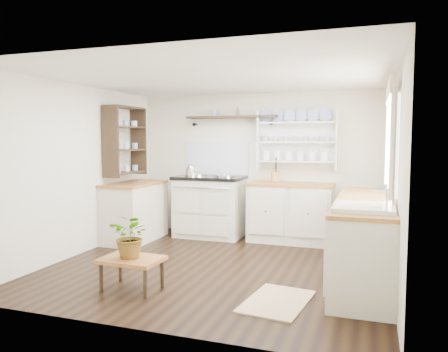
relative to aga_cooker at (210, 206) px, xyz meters
The scene contains 19 objects.
floor 1.79m from the aga_cooker, 65.89° to the right, with size 4.00×3.80×0.01m, color black.
wall_back 1.02m from the aga_cooker, 25.18° to the left, with size 4.00×0.02×2.30m, color silver.
wall_right 3.19m from the aga_cooker, 30.15° to the right, with size 0.02×3.80×2.30m, color silver.
wall_left 2.14m from the aga_cooker, 129.58° to the right, with size 0.02×3.80×2.30m, color silver.
ceiling 2.49m from the aga_cooker, 65.89° to the right, with size 4.00×3.80×0.01m, color white.
window 3.19m from the aga_cooker, 28.17° to the right, with size 0.08×1.55×1.22m.
aga_cooker is the anchor object (origin of this frame).
back_cabinets 1.30m from the aga_cooker, ahead, with size 1.27×0.63×0.90m.
right_cabinets 2.82m from the aga_cooker, 31.46° to the right, with size 0.62×2.43×0.90m.
belfast_sink 3.29m from the aga_cooker, 42.73° to the right, with size 0.55×0.60×0.45m.
left_cabinets 1.20m from the aga_cooker, 146.12° to the right, with size 0.62×1.13×0.90m.
plate_rack 1.74m from the aga_cooker, 12.25° to the left, with size 1.20×0.22×0.90m.
high_shelf 1.46m from the aga_cooker, 34.45° to the left, with size 1.50×0.29×0.16m.
left_shelving 1.69m from the aga_cooker, 149.51° to the right, with size 0.28×0.80×1.05m, color black.
kettle 0.63m from the aga_cooker, 156.85° to the right, with size 0.19×0.19×0.23m, color silver, non-canonical shape.
utensil_crock 1.16m from the aga_cooker, ahead, with size 0.13×0.13×0.15m, color #AC7D3F.
center_table 2.65m from the aga_cooker, 87.25° to the right, with size 0.64×0.47×0.34m.
potted_plant 2.64m from the aga_cooker, 87.25° to the right, with size 0.42×0.36×0.46m, color #3F7233.
floor_rug 3.03m from the aga_cooker, 56.81° to the right, with size 0.55×0.85×0.02m, color #9B885A.
Camera 1 is at (1.77, -4.96, 1.57)m, focal length 35.00 mm.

